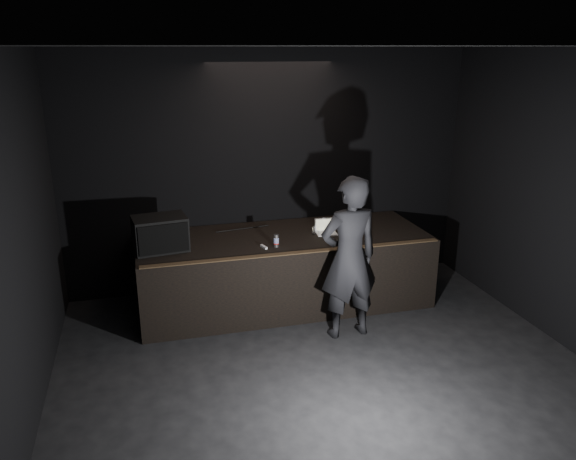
# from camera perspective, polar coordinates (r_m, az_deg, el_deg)

# --- Properties ---
(ground) EXTENTS (7.00, 7.00, 0.00)m
(ground) POSITION_cam_1_polar(r_m,az_deg,el_deg) (5.92, 6.59, -18.20)
(ground) COLOR black
(ground) RESTS_ON ground
(room_walls) EXTENTS (6.10, 7.10, 3.52)m
(room_walls) POSITION_cam_1_polar(r_m,az_deg,el_deg) (5.00, 7.41, 0.83)
(room_walls) COLOR black
(room_walls) RESTS_ON ground
(stage_riser) EXTENTS (4.00, 1.50, 1.00)m
(stage_riser) POSITION_cam_1_polar(r_m,az_deg,el_deg) (7.96, -0.45, -3.99)
(stage_riser) COLOR black
(stage_riser) RESTS_ON ground
(riser_lip) EXTENTS (3.92, 0.10, 0.01)m
(riser_lip) POSITION_cam_1_polar(r_m,az_deg,el_deg) (7.14, 0.98, -2.30)
(riser_lip) COLOR brown
(riser_lip) RESTS_ON stage_riser
(stage_monitor) EXTENTS (0.72, 0.57, 0.44)m
(stage_monitor) POSITION_cam_1_polar(r_m,az_deg,el_deg) (7.36, -12.85, -0.36)
(stage_monitor) COLOR black
(stage_monitor) RESTS_ON stage_riser
(cable) EXTENTS (0.79, 0.13, 0.02)m
(cable) POSITION_cam_1_polar(r_m,az_deg,el_deg) (8.09, -4.63, 0.13)
(cable) COLOR black
(cable) RESTS_ON stage_riser
(laptop) EXTENTS (0.30, 0.27, 0.19)m
(laptop) POSITION_cam_1_polar(r_m,az_deg,el_deg) (7.91, 3.86, 0.06)
(laptop) COLOR silver
(laptop) RESTS_ON stage_riser
(beer_can) EXTENTS (0.07, 0.07, 0.17)m
(beer_can) POSITION_cam_1_polar(r_m,az_deg,el_deg) (7.34, -1.21, -1.10)
(beer_can) COLOR silver
(beer_can) RESTS_ON stage_riser
(plastic_cup) EXTENTS (0.09, 0.09, 0.11)m
(plastic_cup) POSITION_cam_1_polar(r_m,az_deg,el_deg) (7.84, 2.80, -0.04)
(plastic_cup) COLOR white
(plastic_cup) RESTS_ON stage_riser
(wii_remote) EXTENTS (0.07, 0.15, 0.03)m
(wii_remote) POSITION_cam_1_polar(r_m,az_deg,el_deg) (7.32, -2.47, -1.72)
(wii_remote) COLOR silver
(wii_remote) RESTS_ON stage_riser
(person) EXTENTS (0.80, 0.56, 2.07)m
(person) POSITION_cam_1_polar(r_m,az_deg,el_deg) (6.92, 6.22, -2.85)
(person) COLOR black
(person) RESTS_ON ground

